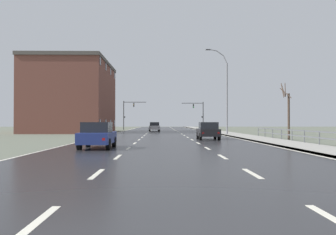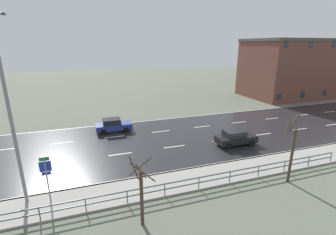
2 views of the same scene
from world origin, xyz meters
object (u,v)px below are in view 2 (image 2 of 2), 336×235
highway_sign (47,175)px  car_mid_centre (113,125)px  brick_building (293,68)px  car_far_right (235,137)px  street_lamp_foreground (11,118)px

highway_sign → car_mid_centre: 13.73m
highway_sign → brick_building: 47.17m
car_far_right → brick_building: brick_building is taller
highway_sign → car_mid_centre: size_ratio=0.83×
car_mid_centre → highway_sign: bearing=-23.1°
street_lamp_foreground → highway_sign: bearing=58.0°
street_lamp_foreground → car_far_right: street_lamp_foreground is taller
street_lamp_foreground → highway_sign: street_lamp_foreground is taller
car_far_right → car_mid_centre: size_ratio=1.00×
brick_building → highway_sign: bearing=-61.4°
car_far_right → car_mid_centre: bearing=-124.7°
street_lamp_foreground → car_mid_centre: street_lamp_foreground is taller
brick_building → car_mid_centre: bearing=-74.5°
street_lamp_foreground → brick_building: 47.96m
highway_sign → car_far_right: bearing=105.3°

